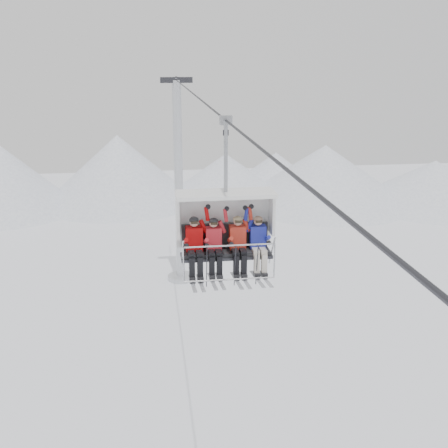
{
  "coord_description": "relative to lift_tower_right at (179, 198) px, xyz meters",
  "views": [
    {
      "loc": [
        -1.88,
        -13.87,
        14.82
      ],
      "look_at": [
        0.0,
        0.0,
        10.58
      ],
      "focal_mm": 45.0,
      "sensor_mm": 36.0,
      "label": 1
    }
  ],
  "objects": [
    {
      "name": "ridgeline",
      "position": [
        -1.58,
        20.05,
        -2.94
      ],
      "size": [
        72.0,
        21.0,
        7.0
      ],
      "color": "white",
      "rests_on": "ground"
    },
    {
      "name": "haul_cable",
      "position": [
        0.0,
        -22.0,
        7.52
      ],
      "size": [
        0.06,
        50.0,
        0.06
      ],
      "primitive_type": "cylinder",
      "rotation": [
        1.57,
        0.0,
        0.0
      ],
      "color": "#2A2B2F",
      "rests_on": "lift_tower_left"
    },
    {
      "name": "skier_far_left",
      "position": [
        -0.82,
        -22.5,
        4.45
      ],
      "size": [
        0.43,
        1.69,
        1.69
      ],
      "color": "#AC0708",
      "rests_on": "chairlift_carrier"
    },
    {
      "name": "skier_center_right",
      "position": [
        0.3,
        -22.5,
        4.44
      ],
      "size": [
        0.41,
        1.69,
        1.65
      ],
      "color": "red",
      "rests_on": "chairlift_carrier"
    },
    {
      "name": "lift_tower_right",
      "position": [
        0.0,
        0.0,
        0.0
      ],
      "size": [
        2.0,
        1.8,
        13.48
      ],
      "color": "#BABDC2",
      "rests_on": "ground"
    },
    {
      "name": "skier_far_right",
      "position": [
        0.82,
        -22.51,
        4.43
      ],
      "size": [
        0.41,
        1.69,
        1.61
      ],
      "color": "#1E269A",
      "rests_on": "chairlift_carrier"
    },
    {
      "name": "chairlift_carrier",
      "position": [
        0.0,
        -22.2,
        4.92
      ],
      "size": [
        2.49,
        1.17,
        3.98
      ],
      "color": "black",
      "rests_on": "haul_cable"
    },
    {
      "name": "skier_center_left",
      "position": [
        -0.32,
        -22.51,
        4.42
      ],
      "size": [
        0.4,
        1.69,
        1.61
      ],
      "color": "red",
      "rests_on": "chairlift_carrier"
    }
  ]
}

